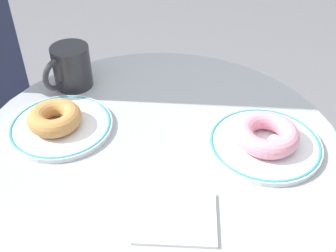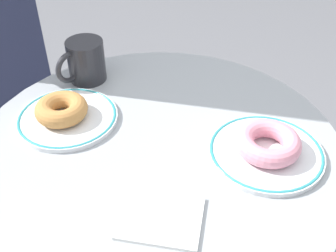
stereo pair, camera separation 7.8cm
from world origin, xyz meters
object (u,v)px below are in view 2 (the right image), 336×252
donut_old_fashioned (60,110)px  donut_pink_frosted (268,143)px  cafe_table (159,212)px  plate_left (68,118)px  plate_right (266,152)px  paper_napkin (161,218)px  coffee_mug (85,61)px

donut_old_fashioned → donut_pink_frosted: bearing=6.6°
cafe_table → plate_left: plate_left is taller
plate_right → plate_left: bearing=-174.7°
plate_right → cafe_table: bearing=-168.0°
donut_old_fashioned → paper_napkin: (0.28, -0.16, -0.03)m
plate_left → paper_napkin: size_ratio=1.59×
cafe_table → donut_old_fashioned: donut_old_fashioned is taller
donut_old_fashioned → coffee_mug: bearing=100.8°
cafe_table → plate_left: bearing=178.5°
cafe_table → donut_old_fashioned: 0.32m
plate_left → donut_pink_frosted: (0.41, 0.04, 0.02)m
plate_right → donut_old_fashioned: donut_old_fashioned is taller
donut_pink_frosted → plate_left: bearing=-174.7°
donut_pink_frosted → paper_napkin: 0.25m
donut_old_fashioned → paper_napkin: 0.33m
donut_pink_frosted → paper_napkin: donut_pink_frosted is taller
plate_left → donut_old_fashioned: (-0.01, -0.01, 0.02)m
plate_left → paper_napkin: (0.27, -0.17, -0.00)m
donut_old_fashioned → paper_napkin: size_ratio=0.82×
cafe_table → donut_pink_frosted: 0.31m
cafe_table → paper_napkin: bearing=-66.8°
plate_left → coffee_mug: bearing=104.1°
plate_right → coffee_mug: size_ratio=1.72×
coffee_mug → plate_right: bearing=-14.5°
cafe_table → paper_napkin: size_ratio=5.56×
donut_old_fashioned → donut_pink_frosted: (0.41, 0.05, -0.00)m
donut_old_fashioned → donut_pink_frosted: 0.42m
plate_right → donut_pink_frosted: 0.02m
plate_left → plate_right: size_ratio=0.96×
cafe_table → plate_right: 0.30m
plate_right → paper_napkin: bearing=-122.0°
cafe_table → coffee_mug: (-0.24, 0.16, 0.25)m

